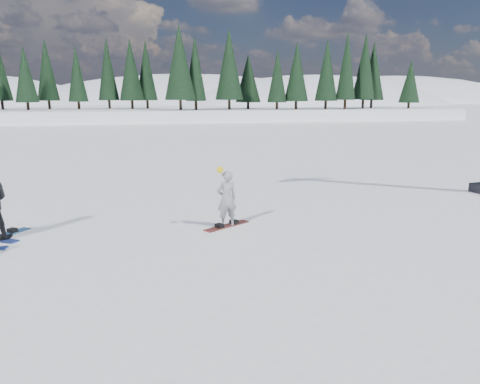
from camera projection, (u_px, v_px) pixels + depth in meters
name	position (u px, v px, depth m)	size (l,w,h in m)	color
ground	(117.00, 250.00, 11.07)	(420.00, 420.00, 0.00)	white
alpine_backdrop	(115.00, 137.00, 193.17)	(412.50, 227.00, 53.20)	white
snowboarder_woman	(227.00, 198.00, 12.86)	(0.64, 0.49, 1.72)	gray
snowboard_woman	(227.00, 226.00, 13.03)	(1.50, 0.28, 0.03)	maroon
snowboard_loose_a	(3.00, 235.00, 12.17)	(1.50, 0.28, 0.03)	#1C589E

